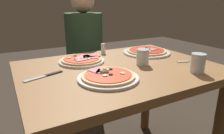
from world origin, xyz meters
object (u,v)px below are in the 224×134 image
water_glass_far (198,65)px  fork (188,61)px  pizza_foreground (108,77)px  pizza_across_left (82,60)px  dining_table (120,88)px  diner_person (85,61)px  knife (47,75)px  pizza_across_right (146,52)px  water_glass_near (143,58)px  salt_shaker (103,49)px

water_glass_far → fork: size_ratio=0.62×
pizza_foreground → pizza_across_left: bearing=91.3°
dining_table → diner_person: size_ratio=0.89×
pizza_foreground → knife: pizza_foreground is taller
pizza_across_right → water_glass_far: size_ratio=3.27×
water_glass_far → fork: water_glass_far is taller
pizza_across_right → pizza_across_left: bearing=178.9°
water_glass_near → knife: size_ratio=0.46×
salt_shaker → diner_person: (0.04, 0.45, -0.21)m
salt_shaker → pizza_foreground: bearing=-113.7°
salt_shaker → water_glass_near: bearing=-77.4°
pizza_across_left → pizza_foreground: bearing=-88.7°
pizza_foreground → salt_shaker: 0.48m
knife → diner_person: (0.47, 0.72, -0.18)m
pizza_across_left → water_glass_near: water_glass_near is taller
pizza_across_right → diner_person: 0.66m
salt_shaker → diner_person: 0.50m
pizza_across_left → pizza_across_right: (0.46, -0.01, -0.00)m
water_glass_far → salt_shaker: size_ratio=1.44×
water_glass_near → fork: size_ratio=0.57×
diner_person → pizza_foreground: bearing=75.4°
water_glass_near → knife: bearing=171.8°
pizza_across_right → water_glass_near: (-0.19, -0.20, 0.03)m
water_glass_far → pizza_across_right: bearing=86.4°
water_glass_near → pizza_foreground: bearing=-159.1°
dining_table → knife: size_ratio=5.46×
dining_table → knife: bearing=173.8°
fork → knife: knife is taller
knife → pizza_across_right: bearing=10.6°
pizza_across_left → water_glass_far: size_ratio=2.72×
water_glass_far → fork: (0.11, 0.15, -0.04)m
fork → knife: 0.79m
salt_shaker → pizza_across_right: bearing=-27.7°
water_glass_near → salt_shaker: 0.35m
water_glass_far → diner_person: (-0.20, 1.03, -0.21)m
fork → diner_person: bearing=109.2°
pizza_foreground → pizza_across_right: pizza_foreground is taller
water_glass_far → knife: bearing=155.1°
pizza_across_left → diner_person: 0.65m
dining_table → pizza_across_right: bearing=28.6°
pizza_foreground → fork: bearing=2.3°
water_glass_near → fork: water_glass_near is taller
pizza_foreground → salt_shaker: bearing=66.3°
pizza_across_right → water_glass_near: size_ratio=3.58×
knife → salt_shaker: (0.43, 0.27, 0.03)m
water_glass_near → pizza_across_left: bearing=142.8°
knife → pizza_foreground: bearing=-36.7°
pizza_across_right → knife: size_ratio=1.65×
pizza_across_left → water_glass_near: 0.35m
pizza_foreground → diner_person: bearing=75.4°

